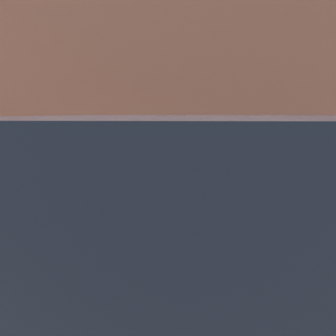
% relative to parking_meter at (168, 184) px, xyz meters
% --- Properties ---
extents(sidewalk, '(24.00, 2.80, 0.13)m').
position_rel_parking_meter_xyz_m(sidewalk, '(-0.08, 1.02, -1.02)').
color(sidewalk, '#ADAAA3').
rests_on(sidewalk, ground_plane).
extents(building_facade, '(24.00, 0.30, 4.72)m').
position_rel_parking_meter_xyz_m(building_facade, '(-0.08, 3.04, 1.27)').
color(building_facade, '#935642').
rests_on(building_facade, ground_plane).
extents(parking_meter, '(0.18, 0.14, 1.45)m').
position_rel_parking_meter_xyz_m(parking_meter, '(0.00, 0.00, 0.00)').
color(parking_meter, gray).
rests_on(parking_meter, sidewalk).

